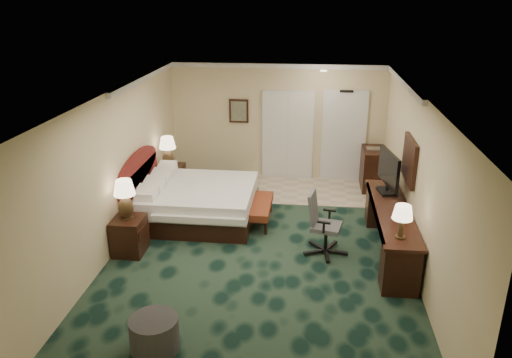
# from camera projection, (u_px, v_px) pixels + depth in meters

# --- Properties ---
(floor) EXTENTS (5.00, 7.50, 0.00)m
(floor) POSITION_uv_depth(u_px,v_px,m) (261.00, 251.00, 8.65)
(floor) COLOR black
(floor) RESTS_ON ground
(ceiling) EXTENTS (5.00, 7.50, 0.00)m
(ceiling) POSITION_uv_depth(u_px,v_px,m) (261.00, 96.00, 7.69)
(ceiling) COLOR white
(ceiling) RESTS_ON wall_back
(wall_back) EXTENTS (5.00, 0.00, 2.70)m
(wall_back) POSITION_uv_depth(u_px,v_px,m) (277.00, 122.00, 11.65)
(wall_back) COLOR beige
(wall_back) RESTS_ON ground
(wall_front) EXTENTS (5.00, 0.00, 2.70)m
(wall_front) POSITION_uv_depth(u_px,v_px,m) (220.00, 318.00, 4.68)
(wall_front) COLOR beige
(wall_front) RESTS_ON ground
(wall_left) EXTENTS (0.00, 7.50, 2.70)m
(wall_left) POSITION_uv_depth(u_px,v_px,m) (114.00, 172.00, 8.43)
(wall_left) COLOR beige
(wall_left) RESTS_ON ground
(wall_right) EXTENTS (0.00, 7.50, 2.70)m
(wall_right) POSITION_uv_depth(u_px,v_px,m) (418.00, 184.00, 7.91)
(wall_right) COLOR beige
(wall_right) RESTS_ON ground
(crown_molding) EXTENTS (5.00, 7.50, 0.10)m
(crown_molding) POSITION_uv_depth(u_px,v_px,m) (261.00, 100.00, 7.71)
(crown_molding) COLOR silver
(crown_molding) RESTS_ON wall_back
(tile_patch) EXTENTS (3.20, 1.70, 0.01)m
(tile_patch) POSITION_uv_depth(u_px,v_px,m) (313.00, 190.00, 11.25)
(tile_patch) COLOR beige
(tile_patch) RESTS_ON ground
(headboard) EXTENTS (0.12, 2.00, 1.40)m
(headboard) POSITION_uv_depth(u_px,v_px,m) (140.00, 187.00, 9.58)
(headboard) COLOR #541A11
(headboard) RESTS_ON ground
(entry_door) EXTENTS (1.02, 0.06, 2.18)m
(entry_door) POSITION_uv_depth(u_px,v_px,m) (344.00, 137.00, 11.57)
(entry_door) COLOR silver
(entry_door) RESTS_ON ground
(closet_doors) EXTENTS (1.20, 0.06, 2.10)m
(closet_doors) POSITION_uv_depth(u_px,v_px,m) (288.00, 135.00, 11.70)
(closet_doors) COLOR silver
(closet_doors) RESTS_ON ground
(wall_art) EXTENTS (0.45, 0.06, 0.55)m
(wall_art) POSITION_uv_depth(u_px,v_px,m) (239.00, 111.00, 11.62)
(wall_art) COLOR #4B5E53
(wall_art) RESTS_ON wall_back
(wall_mirror) EXTENTS (0.05, 0.95, 0.75)m
(wall_mirror) POSITION_uv_depth(u_px,v_px,m) (410.00, 160.00, 8.40)
(wall_mirror) COLOR white
(wall_mirror) RESTS_ON wall_right
(bed) EXTENTS (2.13, 1.97, 0.68)m
(bed) POSITION_uv_depth(u_px,v_px,m) (199.00, 203.00, 9.77)
(bed) COLOR white
(bed) RESTS_ON ground
(nightstand_near) EXTENTS (0.51, 0.58, 0.63)m
(nightstand_near) POSITION_uv_depth(u_px,v_px,m) (129.00, 235.00, 8.50)
(nightstand_near) COLOR black
(nightstand_near) RESTS_ON ground
(nightstand_far) EXTENTS (0.53, 0.60, 0.66)m
(nightstand_far) POSITION_uv_depth(u_px,v_px,m) (171.00, 180.00, 10.94)
(nightstand_far) COLOR black
(nightstand_far) RESTS_ON ground
(lamp_near) EXTENTS (0.39, 0.39, 0.68)m
(lamp_near) POSITION_uv_depth(u_px,v_px,m) (125.00, 199.00, 8.30)
(lamp_near) COLOR #311B10
(lamp_near) RESTS_ON nightstand_near
(lamp_far) EXTENTS (0.44, 0.44, 0.67)m
(lamp_far) POSITION_uv_depth(u_px,v_px,m) (168.00, 152.00, 10.66)
(lamp_far) COLOR #311B10
(lamp_far) RESTS_ON nightstand_far
(bed_bench) EXTENTS (0.43, 1.22, 0.41)m
(bed_bench) POSITION_uv_depth(u_px,v_px,m) (260.00, 212.00, 9.65)
(bed_bench) COLOR maroon
(bed_bench) RESTS_ON ground
(ottoman) EXTENTS (0.72, 0.72, 0.44)m
(ottoman) POSITION_uv_depth(u_px,v_px,m) (154.00, 334.00, 6.21)
(ottoman) COLOR #303035
(ottoman) RESTS_ON ground
(desk) EXTENTS (0.60, 2.79, 0.81)m
(desk) POSITION_uv_depth(u_px,v_px,m) (390.00, 231.00, 8.46)
(desk) COLOR black
(desk) RESTS_ON ground
(tv) EXTENTS (0.26, 0.98, 0.77)m
(tv) POSITION_uv_depth(u_px,v_px,m) (388.00, 173.00, 8.88)
(tv) COLOR black
(tv) RESTS_ON desk
(desk_lamp) EXTENTS (0.39, 0.39, 0.53)m
(desk_lamp) POSITION_uv_depth(u_px,v_px,m) (402.00, 222.00, 7.27)
(desk_lamp) COLOR #311B10
(desk_lamp) RESTS_ON desk
(desk_chair) EXTENTS (0.74, 0.71, 1.08)m
(desk_chair) POSITION_uv_depth(u_px,v_px,m) (327.00, 224.00, 8.40)
(desk_chair) COLOR #4F4F54
(desk_chair) RESTS_ON ground
(minibar) EXTENTS (0.49, 0.88, 0.93)m
(minibar) POSITION_uv_depth(u_px,v_px,m) (373.00, 169.00, 11.23)
(minibar) COLOR black
(minibar) RESTS_ON ground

